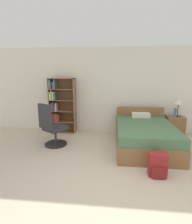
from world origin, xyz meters
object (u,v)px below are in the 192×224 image
at_px(office_chair, 52,128).
at_px(backpack_red, 158,166).
at_px(bookshelf, 59,106).
at_px(nightstand, 174,126).
at_px(bed, 144,135).
at_px(water_bottle, 175,113).
at_px(table_lamp, 179,102).

relative_size(office_chair, backpack_red, 2.56).
distance_m(bookshelf, nightstand, 3.52).
height_order(bed, office_chair, office_chair).
distance_m(water_bottle, backpack_red, 2.40).
relative_size(table_lamp, water_bottle, 2.05).
xyz_separation_m(table_lamp, water_bottle, (-0.11, -0.11, -0.30)).
relative_size(bed, office_chair, 1.85).
bearing_deg(table_lamp, office_chair, -161.50).
bearing_deg(nightstand, bookshelf, 179.68).
relative_size(bed, backpack_red, 4.74).
bearing_deg(backpack_red, table_lamp, 65.03).
distance_m(office_chair, backpack_red, 2.60).
bearing_deg(water_bottle, bed, -140.71).
bearing_deg(table_lamp, nightstand, -166.33).
height_order(nightstand, backpack_red, nightstand).
bearing_deg(office_chair, bookshelf, 97.55).
xyz_separation_m(nightstand, backpack_red, (-0.99, -2.24, -0.09)).
relative_size(office_chair, water_bottle, 4.37).
bearing_deg(office_chair, water_bottle, 17.26).
bearing_deg(bed, water_bottle, 39.29).
relative_size(bookshelf, office_chair, 1.53).
relative_size(bookshelf, bed, 0.83).
bearing_deg(nightstand, backpack_red, -113.88).
height_order(table_lamp, water_bottle, table_lamp).
xyz_separation_m(office_chair, water_bottle, (3.28, 1.02, 0.23)).
bearing_deg(bookshelf, nightstand, -0.32).
bearing_deg(backpack_red, office_chair, 154.25).
bearing_deg(bookshelf, table_lamp, -0.08).
distance_m(bed, water_bottle, 1.32).
relative_size(bookshelf, nightstand, 2.84).
distance_m(nightstand, water_bottle, 0.43).
height_order(bookshelf, backpack_red, bookshelf).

